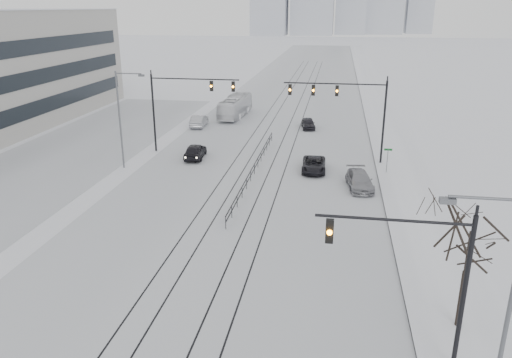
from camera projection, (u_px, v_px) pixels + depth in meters
name	position (u px, v px, depth m)	size (l,w,h in m)	color
road	(288.00, 110.00, 73.19)	(22.00, 260.00, 0.02)	silver
sidewalk_east	(382.00, 113.00, 71.12)	(5.00, 260.00, 0.16)	white
curb	(364.00, 112.00, 71.50)	(0.10, 260.00, 0.12)	gray
parking_strip	(76.00, 150.00, 52.89)	(14.00, 60.00, 0.03)	silver
tram_rails	(269.00, 145.00, 54.53)	(5.30, 180.00, 0.01)	black
traffic_mast_near	(424.00, 270.00, 19.70)	(6.10, 0.37, 7.00)	black
traffic_mast_ne	(349.00, 104.00, 46.75)	(9.60, 0.37, 8.00)	black
traffic_mast_nw	(181.00, 99.00, 50.26)	(9.10, 0.37, 8.00)	black
street_light_east	(501.00, 302.00, 16.40)	(2.73, 0.25, 9.00)	#595B60
street_light_west	(122.00, 113.00, 45.35)	(2.73, 0.25, 9.00)	#595B60
bare_tree	(470.00, 242.00, 22.16)	(4.40, 4.40, 6.10)	black
median_fence	(254.00, 169.00, 45.04)	(0.06, 24.00, 1.00)	black
street_sign	(388.00, 157.00, 44.76)	(0.70, 0.06, 2.40)	#595B60
sedan_sb_inner	(195.00, 151.00, 49.72)	(1.76, 4.38, 1.49)	black
sedan_sb_outer	(199.00, 121.00, 62.87)	(1.58, 4.54, 1.49)	#9FA1A6
sedan_nb_front	(314.00, 165.00, 45.81)	(2.12, 4.59, 1.27)	black
sedan_nb_right	(360.00, 181.00, 41.51)	(1.91, 4.71, 1.37)	gray
sedan_nb_far	(308.00, 124.00, 61.90)	(1.53, 3.81, 1.30)	black
box_truck	(235.00, 107.00, 68.37)	(2.36, 10.08, 2.81)	silver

